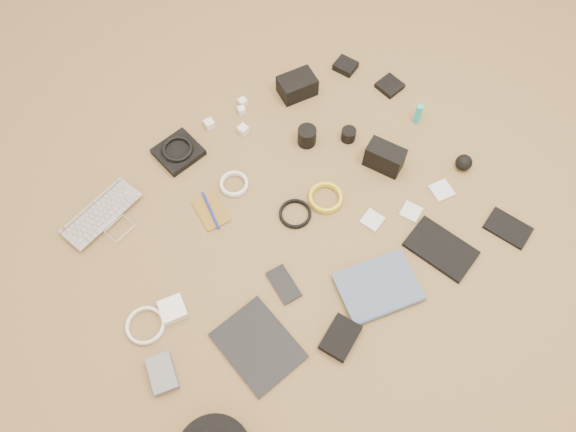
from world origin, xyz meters
TOP-DOWN VIEW (x-y plane):
  - laptop at (-0.48, 0.38)m, footprint 0.32×0.26m
  - headphone_pouch at (-0.14, 0.48)m, footprint 0.16×0.16m
  - headphones at (-0.14, 0.48)m, footprint 0.13×0.13m
  - charger_a at (0.02, 0.52)m, footprint 0.04×0.04m
  - charger_b at (0.15, 0.50)m, footprint 0.03×0.03m
  - charger_c at (0.18, 0.53)m, footprint 0.03×0.03m
  - charger_d at (0.10, 0.42)m, footprint 0.04×0.04m
  - dslr_camera at (0.38, 0.45)m, footprint 0.15×0.12m
  - lens_pouch at (0.61, 0.43)m, footprint 0.10×0.10m
  - notebook_olive at (-0.18, 0.21)m, footprint 0.10×0.14m
  - pen_blue at (-0.18, 0.21)m, footprint 0.04×0.15m
  - cable_white_a at (-0.06, 0.25)m, footprint 0.11×0.11m
  - lens_a at (0.27, 0.24)m, footprint 0.09×0.09m
  - lens_b at (0.40, 0.16)m, footprint 0.07×0.07m
  - card_reader at (0.68, 0.25)m, footprint 0.09×0.09m
  - power_brick at (-0.47, -0.02)m, footprint 0.09×0.09m
  - cable_white_b at (-0.57, -0.01)m, footprint 0.15×0.15m
  - cable_black at (0.04, 0.02)m, footprint 0.14×0.14m
  - cable_yellow at (0.17, 0.01)m, footprint 0.14×0.14m
  - flash at (0.42, -0.01)m, footprint 0.12×0.15m
  - lens_cleaner at (0.66, 0.07)m, footprint 0.03×0.03m
  - battery_charger at (-0.60, -0.17)m, footprint 0.10×0.13m
  - tablet at (-0.32, -0.27)m, footprint 0.21×0.26m
  - phone at (-0.14, -0.16)m, footprint 0.08×0.13m
  - filter_case_left at (0.24, -0.16)m, footprint 0.08×0.08m
  - filter_case_mid at (0.37, -0.21)m, footprint 0.08×0.08m
  - filter_case_right at (0.52, -0.22)m, footprint 0.08×0.08m
  - air_blower at (0.65, -0.19)m, footprint 0.07×0.07m
  - drive_case at (-0.11, -0.41)m, footprint 0.15×0.13m
  - paperback at (0.07, -0.44)m, footprint 0.29×0.25m
  - notebook_black_a at (0.35, -0.38)m, footprint 0.19×0.25m
  - notebook_black_b at (0.59, -0.46)m, footprint 0.13×0.17m

SIDE VIEW (x-z plane):
  - notebook_olive at x=-0.18m, z-range 0.00..0.01m
  - filter_case_mid at x=0.37m, z-range 0.00..0.01m
  - filter_case_left at x=0.24m, z-range 0.00..0.01m
  - filter_case_right at x=0.52m, z-range 0.00..0.01m
  - phone at x=-0.14m, z-range 0.00..0.01m
  - cable_black at x=0.04m, z-range 0.00..0.01m
  - cable_white_b at x=-0.57m, z-range 0.00..0.01m
  - tablet at x=-0.32m, z-range 0.00..0.01m
  - cable_white_a at x=-0.06m, z-range 0.00..0.01m
  - notebook_black_b at x=0.59m, z-range 0.00..0.01m
  - cable_yellow at x=0.17m, z-range 0.00..0.01m
  - notebook_black_a at x=0.35m, z-range 0.00..0.02m
  - card_reader at x=0.68m, z-range 0.00..0.02m
  - laptop at x=-0.48m, z-range 0.00..0.02m
  - pen_blue at x=-0.18m, z-range 0.01..0.02m
  - paperback at x=0.07m, z-range 0.00..0.02m
  - charger_b at x=0.15m, z-range 0.00..0.03m
  - charger_c at x=0.18m, z-range 0.00..0.03m
  - headphone_pouch at x=-0.14m, z-range 0.00..0.03m
  - lens_pouch at x=0.61m, z-range 0.00..0.03m
  - drive_case at x=-0.11m, z-range 0.00..0.03m
  - charger_d at x=0.10m, z-range 0.00..0.03m
  - charger_a at x=0.02m, z-range 0.00..0.03m
  - battery_charger at x=-0.60m, z-range 0.00..0.03m
  - power_brick at x=-0.47m, z-range 0.00..0.03m
  - lens_b at x=0.40m, z-range 0.00..0.05m
  - air_blower at x=0.65m, z-range 0.00..0.06m
  - headphones at x=-0.14m, z-range 0.03..0.04m
  - lens_a at x=0.27m, z-range 0.00..0.07m
  - dslr_camera at x=0.38m, z-range 0.00..0.08m
  - lens_cleaner at x=0.66m, z-range 0.00..0.09m
  - flash at x=0.42m, z-range 0.00..0.10m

